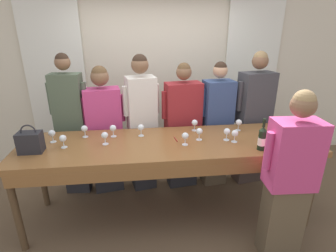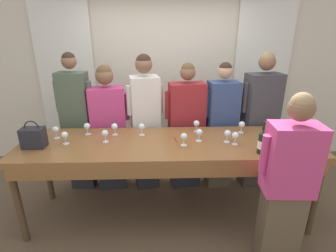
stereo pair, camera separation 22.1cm
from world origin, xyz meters
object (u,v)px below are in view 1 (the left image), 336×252
wine_glass_back_left (235,134)px  wine_glass_by_handbag (239,123)px  wine_glass_by_bottle (199,132)px  guest_navy_coat (216,125)px  handbag (30,142)px  wine_glass_front_left (84,129)px  guest_striped_shirt (183,127)px  host_pouring (289,179)px  guest_cream_sweater (142,123)px  wine_glass_back_right (227,132)px  wine_bottle (262,139)px  wine_glass_center_mid (141,128)px  guest_beige_cap (253,119)px  wine_glass_front_mid (52,134)px  tasting_bar (169,149)px  wine_glass_near_host (105,136)px  guest_pink_top (105,131)px  wine_glass_front_right (195,123)px  wine_glass_center_right (63,139)px  wine_glass_center_left (185,136)px  wine_glass_back_mid (113,129)px  guest_olive_jacket (71,125)px

wine_glass_back_left → wine_glass_by_handbag: (0.16, 0.32, -0.00)m
wine_glass_by_bottle → guest_navy_coat: 0.76m
handbag → wine_glass_front_left: (0.46, 0.33, -0.01)m
guest_striped_shirt → host_pouring: 1.53m
wine_glass_front_left → guest_navy_coat: (1.65, 0.40, -0.18)m
guest_cream_sweater → guest_striped_shirt: 0.54m
host_pouring → wine_glass_back_right: bearing=119.3°
wine_glass_front_left → wine_glass_back_left: 1.66m
wine_glass_back_left → guest_navy_coat: 0.75m
wine_glass_by_bottle → wine_bottle: bearing=-28.8°
wine_glass_by_bottle → host_pouring: size_ratio=0.08×
wine_glass_center_mid → guest_navy_coat: (1.02, 0.44, -0.18)m
guest_navy_coat → wine_glass_back_left: bearing=-91.9°
guest_beige_cap → host_pouring: (-0.23, -1.33, -0.09)m
wine_bottle → wine_glass_front_left: 1.91m
wine_glass_back_right → wine_glass_front_mid: bearing=175.0°
wine_glass_front_left → guest_striped_shirt: size_ratio=0.08×
tasting_bar → wine_glass_near_host: bearing=176.6°
wine_glass_back_right → host_pouring: size_ratio=0.08×
wine_glass_front_mid → wine_glass_by_handbag: (2.11, 0.10, -0.00)m
wine_glass_front_mid → wine_glass_by_handbag: bearing=2.6°
wine_bottle → wine_glass_back_left: wine_bottle is taller
guest_pink_top → guest_beige_cap: size_ratio=0.92×
wine_glass_front_mid → wine_glass_front_left: bearing=17.7°
wine_glass_front_mid → wine_glass_near_host: (0.57, -0.12, 0.00)m
wine_glass_front_left → host_pouring: (1.93, -0.93, -0.21)m
wine_glass_back_right → wine_bottle: bearing=-45.1°
wine_glass_back_left → guest_navy_coat: (0.02, 0.73, -0.18)m
wine_bottle → host_pouring: (0.10, -0.39, -0.23)m
wine_bottle → wine_glass_front_right: size_ratio=2.40×
guest_striped_shirt → guest_cream_sweater: bearing=180.0°
wine_glass_front_right → wine_glass_center_right: size_ratio=1.00×
wine_glass_by_bottle → guest_beige_cap: guest_beige_cap is taller
wine_glass_front_left → wine_glass_front_mid: 0.34m
tasting_bar → guest_striped_shirt: 0.72m
wine_glass_center_left → wine_glass_back_mid: 0.83m
wine_glass_front_left → wine_glass_center_mid: (0.63, -0.04, 0.00)m
tasting_bar → wine_glass_front_mid: 1.27m
wine_glass_front_mid → wine_glass_center_mid: (0.95, 0.06, 0.00)m
wine_bottle → wine_glass_back_right: size_ratio=2.40×
wine_glass_by_handbag → guest_olive_jacket: (-2.03, 0.41, -0.10)m
guest_navy_coat → wine_glass_back_right: bearing=-97.9°
handbag → wine_glass_center_left: 1.54m
guest_striped_shirt → wine_bottle: bearing=-55.8°
tasting_bar → wine_glass_back_left: (0.70, -0.06, 0.17)m
guest_pink_top → guest_cream_sweater: guest_cream_sweater is taller
wine_glass_front_left → wine_glass_by_bottle: (1.26, -0.23, 0.00)m
wine_glass_back_mid → wine_glass_near_host: 0.21m
handbag → wine_glass_back_left: size_ratio=2.11×
wine_glass_back_right → guest_olive_jacket: 1.93m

